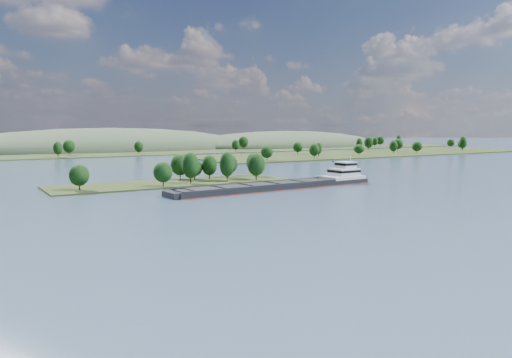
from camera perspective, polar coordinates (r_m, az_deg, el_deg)
ground at (r=157.22m, az=-1.31°, el=-2.72°), size 1800.00×1800.00×0.00m
tree_island at (r=212.51m, az=-7.51°, el=0.64°), size 100.00×30.00×14.05m
right_bank at (r=441.64m, az=13.15°, el=2.95°), size 320.00×90.00×15.29m
back_shoreline at (r=423.78m, az=-19.63°, el=2.59°), size 900.00×60.00×15.47m
hill_east at (r=591.12m, az=3.46°, el=3.77°), size 260.00×140.00×36.00m
hill_west at (r=533.10m, az=-16.44°, el=3.27°), size 320.00×160.00×44.00m
cargo_barge at (r=195.42m, az=3.81°, el=-0.54°), size 90.38×15.94×12.16m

